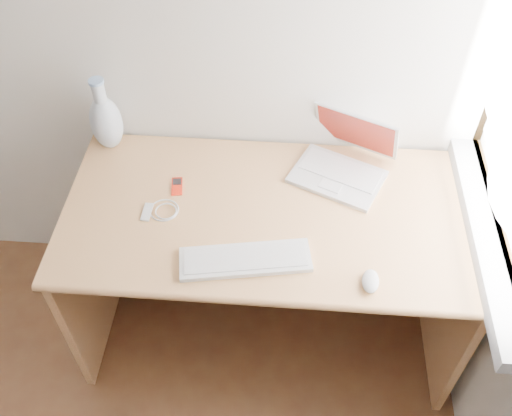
# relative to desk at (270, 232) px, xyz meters

# --- Properties ---
(desk) EXTENTS (1.45, 0.73, 0.77)m
(desk) POSITION_rel_desk_xyz_m (0.00, 0.00, 0.00)
(desk) COLOR tan
(desk) RESTS_ON floor
(laptop) EXTENTS (0.38, 0.38, 0.22)m
(laptop) POSITION_rel_desk_xyz_m (0.24, 0.14, 0.27)
(laptop) COLOR silver
(laptop) RESTS_ON desk
(external_keyboard) EXTENTS (0.44, 0.20, 0.02)m
(external_keyboard) POSITION_rel_desk_xyz_m (-0.06, -0.31, 0.23)
(external_keyboard) COLOR white
(external_keyboard) RESTS_ON desk
(mouse) EXTENTS (0.06, 0.10, 0.03)m
(mouse) POSITION_rel_desk_xyz_m (0.33, -0.37, 0.24)
(mouse) COLOR silver
(mouse) RESTS_ON desk
(ipod) EXTENTS (0.05, 0.09, 0.01)m
(ipod) POSITION_rel_desk_xyz_m (-0.34, 0.00, 0.23)
(ipod) COLOR #AE1D0C
(ipod) RESTS_ON desk
(cable_coil) EXTENTS (0.11, 0.11, 0.01)m
(cable_coil) POSITION_rel_desk_xyz_m (-0.37, -0.11, 0.22)
(cable_coil) COLOR white
(cable_coil) RESTS_ON desk
(remote) EXTENTS (0.03, 0.08, 0.01)m
(remote) POSITION_rel_desk_xyz_m (-0.43, -0.13, 0.23)
(remote) COLOR white
(remote) RESTS_ON desk
(vase) EXTENTS (0.12, 0.12, 0.31)m
(vase) POSITION_rel_desk_xyz_m (-0.63, 0.21, 0.35)
(vase) COLOR silver
(vase) RESTS_ON desk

